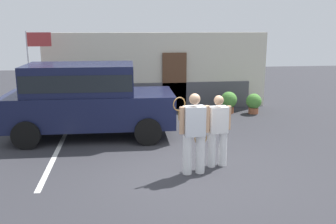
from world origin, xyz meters
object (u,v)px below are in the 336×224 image
(potted_plant_by_porch, at_px, (229,101))
(flag_pole, at_px, (34,58))
(parked_suv, at_px, (86,97))
(tennis_player_woman, at_px, (218,130))
(tennis_player_man, at_px, (194,132))
(potted_plant_secondary, at_px, (254,103))

(potted_plant_by_porch, distance_m, flag_pole, 6.81)
(parked_suv, height_order, tennis_player_woman, parked_suv)
(tennis_player_woman, bearing_deg, tennis_player_man, 22.01)
(tennis_player_woman, bearing_deg, potted_plant_by_porch, -117.62)
(potted_plant_secondary, bearing_deg, flag_pole, 177.65)
(tennis_player_woman, xyz_separation_m, potted_plant_by_porch, (1.75, 5.03, -0.40))
(potted_plant_secondary, relative_size, flag_pole, 0.25)
(potted_plant_by_porch, bearing_deg, tennis_player_man, -113.62)
(potted_plant_secondary, bearing_deg, parked_suv, -159.51)
(potted_plant_by_porch, height_order, potted_plant_secondary, potted_plant_by_porch)
(parked_suv, height_order, tennis_player_man, parked_suv)
(tennis_player_man, bearing_deg, potted_plant_secondary, -126.77)
(potted_plant_secondary, distance_m, flag_pole, 7.67)
(potted_plant_by_porch, xyz_separation_m, flag_pole, (-6.62, 0.12, 1.59))
(tennis_player_man, relative_size, potted_plant_by_porch, 2.23)
(parked_suv, relative_size, tennis_player_man, 2.69)
(flag_pole, bearing_deg, parked_suv, -52.77)
(tennis_player_woman, bearing_deg, flag_pole, -54.98)
(tennis_player_woman, distance_m, potted_plant_secondary, 5.52)
(parked_suv, bearing_deg, tennis_player_woman, -40.48)
(tennis_player_man, height_order, flag_pole, flag_pole)
(tennis_player_man, xyz_separation_m, potted_plant_secondary, (3.22, 5.19, -0.50))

